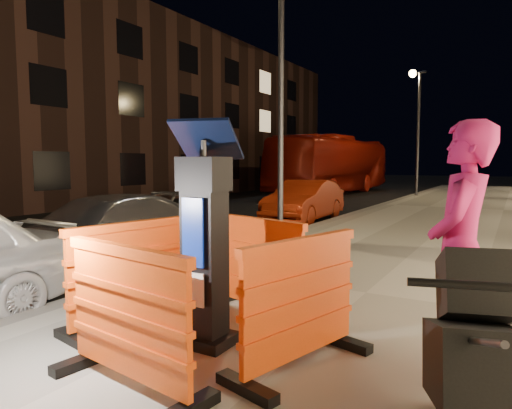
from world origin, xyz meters
The scene contains 15 objects.
ground_plane centered at (0.00, 0.00, 0.00)m, with size 120.00×120.00×0.00m, color black.
sidewalk centered at (3.00, 0.00, 0.07)m, with size 6.00×60.00×0.15m, color #99968B.
kerb centered at (0.00, 0.00, 0.07)m, with size 0.30×60.00×0.15m, color slate.
parking_kiosk centered at (2.20, -2.36, 1.11)m, with size 0.60×0.60×1.91m, color black.
barrier_front centered at (2.20, -3.31, 0.68)m, with size 1.37×0.56×1.07m, color #FD5010.
barrier_back centered at (2.20, -1.41, 0.68)m, with size 1.37×0.56×1.07m, color #FD5010.
barrier_kerbside centered at (1.25, -2.36, 0.68)m, with size 1.37×0.56×1.07m, color #FD5010.
barrier_bldgside centered at (3.15, -2.36, 0.68)m, with size 1.37×0.56×1.07m, color #FD5010.
car_silver centered at (-1.45, -0.34, 0.00)m, with size 1.74×4.29×1.24m, color #BCBCC1.
car_red centered at (-1.03, 7.19, 0.00)m, with size 1.34×3.83×1.26m, color maroon.
bus_doubledecker centered at (-4.79, 19.73, 0.00)m, with size 2.76×11.79×3.28m, color #9A170B.
man centered at (4.27, -1.93, 1.14)m, with size 0.72×0.47×1.98m, color #9A124F.
stroller centered at (4.47, -2.83, 0.71)m, with size 0.58×0.89×1.12m, color black.
street_lamp_mid centered at (0.25, 3.00, 3.15)m, with size 0.12×0.12×6.00m, color #3F3F44.
street_lamp_far centered at (0.25, 18.00, 3.15)m, with size 0.12×0.12×6.00m, color #3F3F44.
Camera 1 is at (4.62, -5.64, 1.81)m, focal length 32.00 mm.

